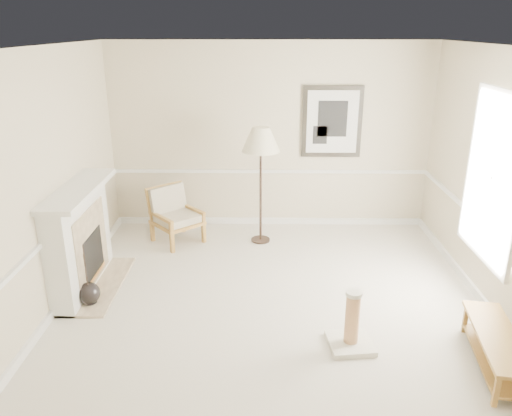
{
  "coord_description": "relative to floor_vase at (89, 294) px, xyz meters",
  "views": [
    {
      "loc": [
        -0.13,
        -4.95,
        3.1
      ],
      "look_at": [
        -0.2,
        0.7,
        1.02
      ],
      "focal_mm": 35.0,
      "sensor_mm": 36.0,
      "label": 1
    }
  ],
  "objects": [
    {
      "name": "room",
      "position": [
        2.29,
        -0.07,
        1.72
      ],
      "size": [
        5.04,
        5.54,
        2.92
      ],
      "color": "beige",
      "rests_on": "ground"
    },
    {
      "name": "armchair",
      "position": [
        0.69,
        1.91,
        0.31
      ],
      "size": [
        0.92,
        0.92,
        0.84
      ],
      "rotation": [
        0.0,
        0.0,
        0.73
      ],
      "color": "#A37834",
      "rests_on": "ground"
    },
    {
      "name": "scratching_post",
      "position": [
        2.94,
        -0.77,
        0.06
      ],
      "size": [
        0.49,
        0.49,
        0.63
      ],
      "rotation": [
        0.0,
        0.0,
        0.11
      ],
      "color": "white",
      "rests_on": "ground"
    },
    {
      "name": "bench",
      "position": [
        4.26,
        -1.08,
        0.09
      ],
      "size": [
        0.54,
        1.27,
        0.35
      ],
      "rotation": [
        0.0,
        0.0,
        -0.14
      ],
      "color": "#A37834",
      "rests_on": "ground"
    },
    {
      "name": "floor_vase",
      "position": [
        0.0,
        0.0,
        0.0
      ],
      "size": [
        0.26,
        0.26,
        0.77
      ],
      "rotation": [
        0.0,
        0.0,
        -0.07
      ],
      "color": "black",
      "rests_on": "ground"
    },
    {
      "name": "ground",
      "position": [
        2.15,
        -0.15,
        -0.14
      ],
      "size": [
        5.5,
        5.5,
        0.0
      ],
      "primitive_type": "plane",
      "color": "silver",
      "rests_on": "ground"
    },
    {
      "name": "fireplace",
      "position": [
        -0.19,
        0.45,
        0.5
      ],
      "size": [
        0.64,
        1.64,
        1.31
      ],
      "color": "white",
      "rests_on": "ground"
    },
    {
      "name": "floor_lamp",
      "position": [
        2.01,
        1.88,
        1.38
      ],
      "size": [
        0.72,
        0.72,
        1.75
      ],
      "rotation": [
        0.0,
        0.0,
        -0.4
      ],
      "color": "black",
      "rests_on": "ground"
    }
  ]
}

